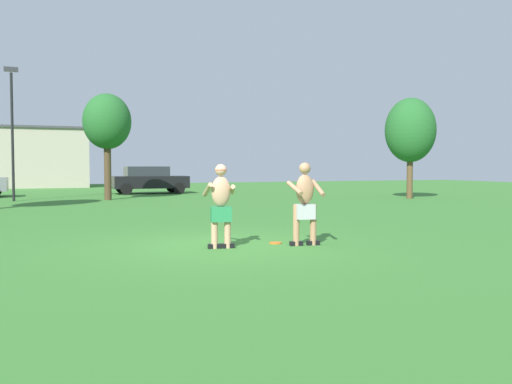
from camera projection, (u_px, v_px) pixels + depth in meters
The scene contains 9 objects.
ground_plane at pixel (221, 246), 11.05m from camera, with size 80.00×80.00×0.00m, color #38752D.
player_with_cap at pixel (221, 202), 10.69m from camera, with size 0.68×0.64×1.66m.
player_in_gray at pixel (305, 202), 11.07m from camera, with size 0.63×0.64×1.69m.
frisbee at pixel (275, 243), 11.38m from camera, with size 0.26×0.26×0.03m, color orange.
car_black_near_post at pixel (149, 179), 31.76m from camera, with size 4.33×2.07×1.58m.
lamp_post at pixel (12, 120), 24.78m from camera, with size 0.60×0.24×6.08m.
outbuilding_behind_lot at pixel (3, 157), 40.89m from camera, with size 12.39×6.58×4.48m.
tree_right_field at pixel (410, 131), 26.81m from camera, with size 2.47×2.47×4.95m.
tree_behind_players at pixel (107, 122), 25.75m from camera, with size 2.25×2.25×5.02m.
Camera 1 is at (-3.38, -10.48, 1.62)m, focal length 38.34 mm.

